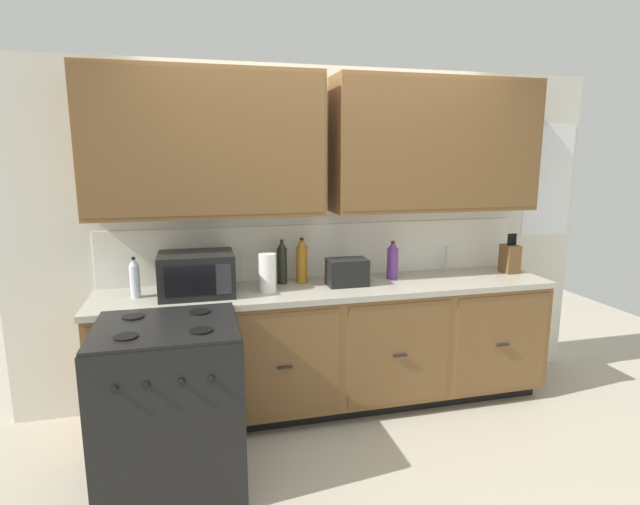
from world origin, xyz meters
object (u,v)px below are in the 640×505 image
object	(u,v)px
toaster	(347,272)
paper_towel_roll	(267,273)
bottle_dark	(282,262)
stove_range	(171,406)
bottle_violet	(392,260)
bottle_clear	(135,278)
microwave	(197,274)
bottle_amber	(302,261)
knife_block	(510,258)

from	to	relation	value
toaster	paper_towel_roll	world-z (taller)	paper_towel_roll
bottle_dark	stove_range	bearing A→B (deg)	-134.25
bottle_violet	bottle_clear	xyz separation A→B (m)	(-1.80, -0.07, -0.01)
microwave	stove_range	bearing A→B (deg)	-105.28
stove_range	paper_towel_roll	bearing A→B (deg)	43.28
bottle_amber	bottle_clear	bearing A→B (deg)	-174.11
paper_towel_roll	bottle_dark	size ratio (longest dim) A/B	0.82
microwave	bottle_dark	bearing A→B (deg)	15.06
stove_range	bottle_dark	size ratio (longest dim) A/B	2.98
toaster	bottle_amber	xyz separation A→B (m)	(-0.29, 0.15, 0.06)
microwave	bottle_amber	xyz separation A→B (m)	(0.74, 0.15, 0.02)
toaster	paper_towel_roll	bearing A→B (deg)	-177.21
knife_block	bottle_dark	bearing A→B (deg)	176.93
microwave	paper_towel_roll	xyz separation A→B (m)	(0.46, -0.03, -0.01)
knife_block	microwave	bearing A→B (deg)	-178.46
toaster	bottle_violet	size ratio (longest dim) A/B	0.99
knife_block	bottle_violet	bearing A→B (deg)	177.85
bottle_dark	knife_block	bearing A→B (deg)	-3.07
bottle_violet	bottle_clear	distance (m)	1.80
toaster	bottle_violet	world-z (taller)	bottle_violet
bottle_violet	bottle_amber	size ratio (longest dim) A/B	0.87
microwave	paper_towel_roll	world-z (taller)	microwave
paper_towel_roll	bottle_clear	bearing A→B (deg)	175.83
paper_towel_roll	bottle_clear	distance (m)	0.85
bottle_clear	bottle_amber	size ratio (longest dim) A/B	0.81
knife_block	bottle_amber	size ratio (longest dim) A/B	0.95
stove_range	bottle_clear	world-z (taller)	bottle_clear
bottle_clear	paper_towel_roll	bearing A→B (deg)	-4.17
bottle_dark	bottle_clear	world-z (taller)	bottle_dark
knife_block	bottle_dark	size ratio (longest dim) A/B	0.97
microwave	bottle_clear	world-z (taller)	microwave
toaster	knife_block	world-z (taller)	knife_block
microwave	toaster	distance (m)	1.03
toaster	stove_range	bearing A→B (deg)	-152.56
paper_towel_roll	bottle_amber	bearing A→B (deg)	33.00
stove_range	microwave	world-z (taller)	microwave
stove_range	knife_block	bearing A→B (deg)	15.11
bottle_clear	bottle_dark	bearing A→B (deg)	7.40
knife_block	bottle_violet	xyz separation A→B (m)	(-0.97, 0.04, 0.02)
knife_block	bottle_clear	bearing A→B (deg)	-179.35
bottle_violet	toaster	bearing A→B (deg)	-165.07
bottle_violet	stove_range	bearing A→B (deg)	-155.39
bottle_violet	bottle_amber	distance (m)	0.68
microwave	bottle_clear	xyz separation A→B (m)	(-0.39, 0.03, -0.01)
bottle_violet	bottle_amber	world-z (taller)	bottle_amber
stove_range	bottle_amber	bearing A→B (deg)	40.48
paper_towel_roll	bottle_amber	world-z (taller)	bottle_amber
bottle_dark	bottle_violet	bearing A→B (deg)	-4.16
toaster	bottle_dark	bearing A→B (deg)	159.66
bottle_clear	bottle_amber	world-z (taller)	bottle_amber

